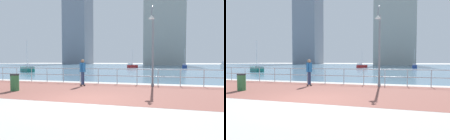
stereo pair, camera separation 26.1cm
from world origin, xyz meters
TOP-DOWN VIEW (x-y plane):
  - ground at (0.00, 40.00)m, footprint 220.00×220.00m
  - brick_paving at (0.00, 2.65)m, footprint 28.00×6.47m
  - harbor_water at (0.00, 50.88)m, footprint 180.00×88.00m
  - waterfront_railing at (-0.00, 5.88)m, footprint 25.25×0.06m
  - lamppost at (2.46, 5.11)m, footprint 0.36×0.82m
  - skateboarder at (-1.94, 4.35)m, footprint 0.41×0.56m
  - trash_bin at (-4.62, 1.38)m, footprint 0.46×0.46m
  - sailboat_blue at (7.47, 40.89)m, footprint 1.15×3.23m
  - sailboat_red at (-4.53, 39.79)m, footprint 2.33×3.19m
  - sailboat_navy at (-16.98, 17.93)m, footprint 3.45×2.80m
  - tower_brick at (2.60, 75.90)m, footprint 15.44×14.51m
  - tower_slate at (-45.11, 96.55)m, footprint 13.33×13.43m

SIDE VIEW (x-z plane):
  - ground at x=0.00m, z-range 0.00..0.00m
  - harbor_water at x=0.00m, z-range 0.00..0.00m
  - brick_paving at x=0.00m, z-range 0.00..0.01m
  - sailboat_red at x=-4.53m, z-range -1.76..2.60m
  - sailboat_blue at x=7.47m, z-range -1.81..2.66m
  - sailboat_navy at x=-16.98m, z-range -1.95..2.88m
  - trash_bin at x=-4.62m, z-range 0.00..0.93m
  - waterfront_railing at x=0.00m, z-range 0.21..1.31m
  - skateboarder at x=-1.94m, z-range 0.18..1.91m
  - lamppost at x=2.46m, z-range 0.27..5.35m
  - tower_brick at x=2.60m, z-range -0.83..31.44m
  - tower_slate at x=-45.11m, z-range -0.83..45.44m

